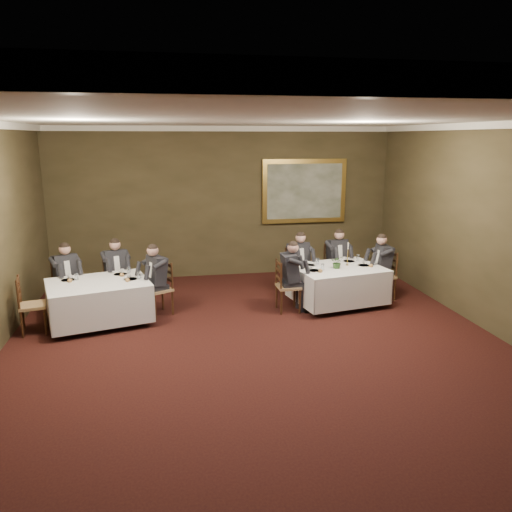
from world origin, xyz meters
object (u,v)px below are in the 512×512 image
object	(u,v)px
chair_main_backleft	(297,281)
chair_sec_backleft	(68,297)
table_second	(99,299)
painting	(304,191)
diner_sec_endright	(158,288)
chair_main_backright	(335,277)
candlestick	(348,257)
diner_sec_backleft	(67,286)
diner_sec_backright	(116,280)
chair_sec_endleft	(33,317)
chair_main_endright	(383,285)
chair_sec_backright	(117,291)
chair_main_endleft	(288,297)
centerpiece	(337,262)
diner_main_backright	(336,267)
diner_main_endleft	(288,285)
table_main	(337,283)
chair_sec_endright	(159,300)
diner_main_backleft	(298,271)
diner_main_endright	(383,274)

from	to	relation	value
chair_main_backleft	chair_sec_backleft	bearing A→B (deg)	-14.32
table_second	chair_sec_backleft	size ratio (longest dim) A/B	2.00
painting	diner_sec_endright	bearing A→B (deg)	-144.45
chair_main_backright	candlestick	distance (m)	1.06
diner_sec_backleft	diner_sec_backright	bearing A→B (deg)	166.49
chair_sec_endleft	candlestick	world-z (taller)	candlestick
table_second	chair_sec_backleft	bearing A→B (deg)	132.43
chair_main_endright	chair_sec_endleft	xyz separation A→B (m)	(-6.64, -0.69, 0.00)
chair_main_endright	chair_sec_backright	world-z (taller)	same
chair_main_endleft	chair_sec_endleft	size ratio (longest dim) A/B	1.00
centerpiece	candlestick	bearing A→B (deg)	35.14
centerpiece	candlestick	distance (m)	0.35
diner_main_backright	chair_sec_backleft	distance (m)	5.51
diner_main_endleft	candlestick	bearing A→B (deg)	102.64
chair_main_endright	chair_sec_backleft	size ratio (longest dim) A/B	1.00
table_second	diner_sec_backleft	xyz separation A→B (m)	(-0.67, 0.73, 0.06)
chair_sec_backleft	diner_sec_endright	distance (m)	1.79
chair_sec_backleft	chair_sec_endleft	size ratio (longest dim) A/B	1.00
chair_main_backleft	table_main	bearing A→B (deg)	110.51
chair_main_endleft	centerpiece	size ratio (longest dim) A/B	3.71
diner_main_endleft	chair_sec_endright	bearing A→B (deg)	-97.06
diner_sec_endright	chair_sec_endright	bearing A→B (deg)	-90.00
diner_sec_backleft	centerpiece	world-z (taller)	diner_sec_backleft
chair_main_backleft	chair_main_endright	distance (m)	1.77
chair_main_endright	diner_main_endleft	bearing A→B (deg)	102.02
chair_sec_endright	chair_sec_endleft	distance (m)	2.18
diner_main_backleft	chair_sec_backleft	distance (m)	4.60
diner_main_backleft	chair_sec_endleft	distance (m)	5.13
diner_main_endleft	diner_sec_endright	size ratio (longest dim) A/B	1.00
diner_main_endright	candlestick	size ratio (longest dim) A/B	2.81
chair_sec_backleft	diner_sec_backright	distance (m)	0.95
diner_sec_backleft	diner_sec_backright	world-z (taller)	same
diner_main_endleft	diner_main_endright	xyz separation A→B (m)	(2.10, 0.39, 0.00)
chair_sec_backleft	diner_sec_backright	size ratio (longest dim) A/B	0.74
diner_main_endright	chair_sec_backleft	xyz separation A→B (m)	(-6.25, 0.33, -0.23)
chair_main_backright	diner_main_endleft	bearing A→B (deg)	29.37
diner_sec_backright	candlestick	size ratio (longest dim) A/B	2.81
chair_sec_backleft	centerpiece	xyz separation A→B (m)	(5.15, -0.60, 0.62)
diner_sec_backright	painting	xyz separation A→B (m)	(4.30, 1.80, 1.48)
diner_sec_backleft	diner_main_endright	bearing A→B (deg)	148.90
diner_main_endleft	chair_main_endright	xyz separation A→B (m)	(2.11, 0.39, -0.23)
chair_main_endleft	candlestick	distance (m)	1.49
diner_main_backleft	chair_sec_endleft	xyz separation A→B (m)	(-4.97, -1.26, -0.23)
chair_main_backright	candlestick	world-z (taller)	candlestick
chair_main_endright	chair_sec_endright	xyz separation A→B (m)	(-4.54, -0.13, 0.00)
diner_main_backleft	diner_main_endleft	bearing A→B (deg)	47.63
chair_main_backright	diner_sec_endright	size ratio (longest dim) A/B	0.74
chair_main_backleft	chair_main_backright	distance (m)	0.92
diner_main_endright	centerpiece	world-z (taller)	diner_main_endright
table_main	diner_main_backright	xyz separation A→B (m)	(0.29, 0.93, 0.06)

